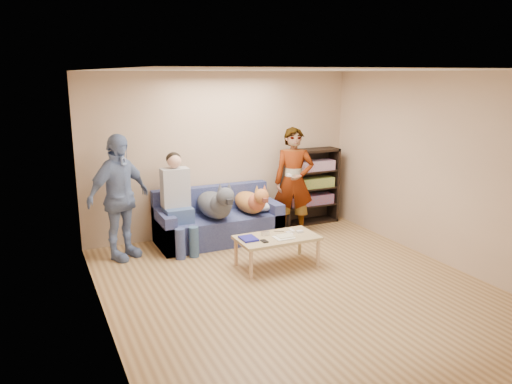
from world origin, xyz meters
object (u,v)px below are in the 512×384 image
camera_silver (265,233)px  dog_tan (251,202)px  sofa (218,223)px  coffee_table (277,240)px  person_standing_right (294,182)px  person_standing_left (119,197)px  bookshelf (310,185)px  notebook_blue (249,239)px  person_seated (177,199)px  dog_gray (216,204)px

camera_silver → dog_tan: 1.10m
sofa → coffee_table: size_ratio=1.73×
person_standing_right → person_standing_left: (-2.75, 0.05, 0.02)m
person_standing_right → coffee_table: person_standing_right is taller
dog_tan → coffee_table: dog_tan is taller
sofa → bookshelf: size_ratio=1.46×
notebook_blue → coffee_table: 0.41m
person_seated → bookshelf: size_ratio=1.13×
notebook_blue → person_standing_right: bearing=40.6°
camera_silver → person_seated: bearing=129.2°
person_standing_right → sofa: (-1.24, 0.20, -0.59)m
dog_gray → coffee_table: 1.26m
person_seated → dog_gray: bearing=-7.9°
person_standing_left → dog_tan: 2.03m
notebook_blue → bookshelf: 2.41m
person_standing_left → camera_silver: size_ratio=16.12×
dog_gray → camera_silver: bearing=-72.2°
notebook_blue → camera_silver: camera_silver is taller
dog_tan → bookshelf: 1.36m
person_standing_left → person_seated: person_standing_left is taller
sofa → dog_tan: size_ratio=1.66×
person_seated → dog_tan: bearing=-2.4°
person_seated → coffee_table: 1.64m
person_standing_right → coffee_table: size_ratio=1.58×
coffee_table → bookshelf: bearing=47.6°
dog_tan → bookshelf: bearing=17.6°
person_standing_left → sofa: person_standing_left is taller
camera_silver → dog_gray: size_ratio=0.09×
notebook_blue → dog_gray: 1.12m
dog_gray → dog_tan: 0.60m
sofa → coffee_table: bearing=-75.3°
person_seated → dog_gray: person_seated is taller
notebook_blue → dog_gray: size_ratio=0.21×
coffee_table → sofa: bearing=104.7°
camera_silver → dog_tan: bearing=75.7°
dog_gray → bookshelf: (1.89, 0.44, 0.03)m
person_seated → coffee_table: person_seated is taller
notebook_blue → bookshelf: bookshelf is taller
camera_silver → bookshelf: bearing=43.1°
dog_tan → person_standing_right: bearing=-1.6°
sofa → coffee_table: sofa is taller
person_seated → person_standing_right: bearing=-2.1°
dog_gray → coffee_table: (0.45, -1.14, -0.28)m
bookshelf → coffee_table: bearing=-132.4°
camera_silver → bookshelf: (1.57, 1.46, 0.23)m
person_standing_left → sofa: 1.63m
person_standing_left → dog_gray: size_ratio=1.40×
person_seated → dog_tan: person_seated is taller
sofa → dog_tan: dog_tan is taller
dog_tan → bookshelf: (1.30, 0.41, 0.07)m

